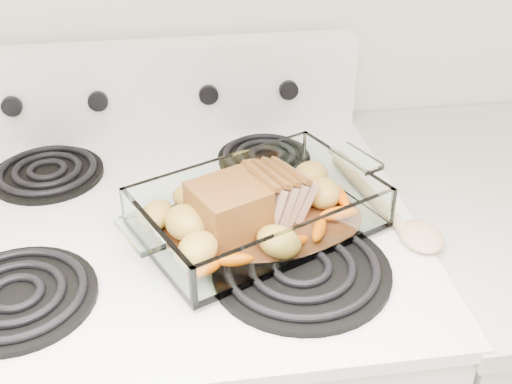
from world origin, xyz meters
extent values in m
cube|color=white|center=(0.00, 1.66, 0.93)|extent=(0.78, 0.67, 0.02)
cube|color=white|center=(0.00, 1.95, 1.03)|extent=(0.76, 0.06, 0.18)
cylinder|color=black|center=(-0.19, 1.50, 0.94)|extent=(0.21, 0.21, 0.01)
cylinder|color=black|center=(0.19, 1.50, 0.94)|extent=(0.25, 0.25, 0.01)
cylinder|color=black|center=(-0.19, 1.81, 0.94)|extent=(0.19, 0.19, 0.01)
cylinder|color=black|center=(0.19, 1.81, 0.94)|extent=(0.17, 0.17, 0.01)
cylinder|color=black|center=(-0.25, 1.92, 1.03)|extent=(0.04, 0.02, 0.04)
cylinder|color=black|center=(-0.10, 1.92, 1.03)|extent=(0.04, 0.02, 0.04)
cylinder|color=black|center=(0.10, 1.92, 1.03)|extent=(0.04, 0.02, 0.04)
cylinder|color=black|center=(0.25, 1.92, 1.03)|extent=(0.04, 0.02, 0.04)
cube|color=silver|center=(0.67, 1.66, 0.45)|extent=(0.55, 0.65, 0.90)
cube|color=white|center=(0.15, 1.60, 0.95)|extent=(0.34, 0.22, 0.01)
cube|color=white|center=(0.15, 1.50, 0.98)|extent=(0.34, 0.01, 0.06)
cube|color=white|center=(0.15, 1.71, 0.98)|extent=(0.34, 0.01, 0.06)
cube|color=white|center=(-0.02, 1.60, 0.98)|extent=(0.01, 0.22, 0.06)
cube|color=white|center=(0.31, 1.60, 0.98)|extent=(0.01, 0.22, 0.06)
cylinder|color=#4F2712|center=(0.15, 1.60, 0.95)|extent=(0.20, 0.20, 0.00)
cube|color=brown|center=(0.10, 1.60, 0.99)|extent=(0.10, 0.10, 0.08)
cube|color=tan|center=(0.15, 1.60, 0.99)|extent=(0.03, 0.09, 0.07)
cube|color=tan|center=(0.17, 1.60, 0.99)|extent=(0.04, 0.09, 0.07)
cube|color=tan|center=(0.19, 1.60, 0.99)|extent=(0.04, 0.09, 0.07)
cube|color=tan|center=(0.21, 1.60, 0.98)|extent=(0.04, 0.09, 0.06)
ellipsoid|color=#FF6600|center=(0.01, 1.53, 0.96)|extent=(0.06, 0.02, 0.02)
ellipsoid|color=#FF6600|center=(0.26, 1.53, 0.96)|extent=(0.06, 0.02, 0.02)
ellipsoid|color=#FF6600|center=(0.30, 1.62, 0.96)|extent=(0.06, 0.02, 0.02)
ellipsoid|color=#FF6600|center=(0.00, 1.64, 0.96)|extent=(0.06, 0.02, 0.02)
ellipsoid|color=tan|center=(0.00, 1.68, 0.97)|extent=(0.06, 0.05, 0.04)
ellipsoid|color=tan|center=(0.17, 1.69, 0.97)|extent=(0.06, 0.05, 0.04)
ellipsoid|color=tan|center=(0.27, 1.58, 0.97)|extent=(0.06, 0.05, 0.04)
cylinder|color=beige|center=(0.34, 1.67, 0.95)|extent=(0.06, 0.23, 0.02)
ellipsoid|color=beige|center=(0.38, 1.54, 0.95)|extent=(0.06, 0.08, 0.02)
camera|label=1|loc=(0.03, 0.82, 1.51)|focal=45.00mm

